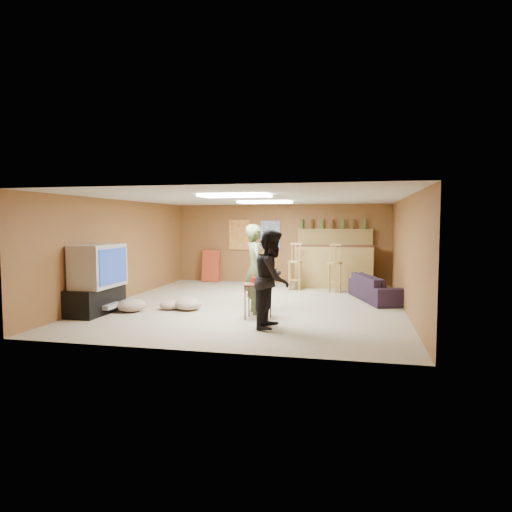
% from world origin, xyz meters
% --- Properties ---
extents(ground, '(7.00, 7.00, 0.00)m').
position_xyz_m(ground, '(0.00, 0.00, 0.00)').
color(ground, tan).
rests_on(ground, ground).
extents(ceiling, '(6.00, 7.00, 0.02)m').
position_xyz_m(ceiling, '(0.00, 0.00, 2.20)').
color(ceiling, silver).
rests_on(ceiling, ground).
extents(wall_back, '(6.00, 0.02, 2.20)m').
position_xyz_m(wall_back, '(0.00, 3.50, 1.10)').
color(wall_back, brown).
rests_on(wall_back, ground).
extents(wall_front, '(6.00, 0.02, 2.20)m').
position_xyz_m(wall_front, '(0.00, -3.50, 1.10)').
color(wall_front, brown).
rests_on(wall_front, ground).
extents(wall_left, '(0.02, 7.00, 2.20)m').
position_xyz_m(wall_left, '(-3.00, 0.00, 1.10)').
color(wall_left, brown).
rests_on(wall_left, ground).
extents(wall_right, '(0.02, 7.00, 2.20)m').
position_xyz_m(wall_right, '(3.00, 0.00, 1.10)').
color(wall_right, brown).
rests_on(wall_right, ground).
extents(tv_stand, '(0.55, 1.30, 0.50)m').
position_xyz_m(tv_stand, '(-2.72, -1.50, 0.25)').
color(tv_stand, black).
rests_on(tv_stand, ground).
extents(dvd_box, '(0.35, 0.50, 0.08)m').
position_xyz_m(dvd_box, '(-2.50, -1.50, 0.15)').
color(dvd_box, '#B2B2B7').
rests_on(dvd_box, tv_stand).
extents(tv_body, '(0.60, 1.10, 0.80)m').
position_xyz_m(tv_body, '(-2.65, -1.50, 0.90)').
color(tv_body, '#B2B2B7').
rests_on(tv_body, tv_stand).
extents(tv_screen, '(0.02, 0.95, 0.65)m').
position_xyz_m(tv_screen, '(-2.34, -1.50, 0.90)').
color(tv_screen, navy).
rests_on(tv_screen, tv_body).
extents(bar_counter, '(2.00, 0.60, 1.10)m').
position_xyz_m(bar_counter, '(1.50, 2.95, 0.55)').
color(bar_counter, olive).
rests_on(bar_counter, ground).
extents(bar_lip, '(2.10, 0.12, 0.05)m').
position_xyz_m(bar_lip, '(1.50, 2.70, 1.10)').
color(bar_lip, '#472216').
rests_on(bar_lip, bar_counter).
extents(bar_shelf, '(2.00, 0.18, 0.05)m').
position_xyz_m(bar_shelf, '(1.50, 3.40, 1.50)').
color(bar_shelf, olive).
rests_on(bar_shelf, bar_backing).
extents(bar_backing, '(2.00, 0.14, 0.60)m').
position_xyz_m(bar_backing, '(1.50, 3.42, 1.20)').
color(bar_backing, olive).
rests_on(bar_backing, bar_counter).
extents(poster_left, '(0.60, 0.03, 0.85)m').
position_xyz_m(poster_left, '(-1.20, 3.46, 1.35)').
color(poster_left, '#BF3F26').
rests_on(poster_left, wall_back).
extents(poster_right, '(0.55, 0.03, 0.80)m').
position_xyz_m(poster_right, '(-0.30, 3.46, 1.35)').
color(poster_right, '#334C99').
rests_on(poster_right, wall_back).
extents(folding_chair_stack, '(0.50, 0.26, 0.91)m').
position_xyz_m(folding_chair_stack, '(-2.00, 3.30, 0.45)').
color(folding_chair_stack, '#B53D21').
rests_on(folding_chair_stack, ground).
extents(ceiling_panel_front, '(1.20, 0.60, 0.04)m').
position_xyz_m(ceiling_panel_front, '(0.00, -1.50, 2.17)').
color(ceiling_panel_front, white).
rests_on(ceiling_panel_front, ceiling).
extents(ceiling_panel_back, '(1.20, 0.60, 0.04)m').
position_xyz_m(ceiling_panel_back, '(0.00, 1.20, 2.17)').
color(ceiling_panel_back, white).
rests_on(ceiling_panel_back, ceiling).
extents(person_olive, '(0.62, 0.72, 1.67)m').
position_xyz_m(person_olive, '(0.22, -0.86, 0.84)').
color(person_olive, '#4C5833').
rests_on(person_olive, ground).
extents(person_black, '(0.66, 0.81, 1.60)m').
position_xyz_m(person_black, '(0.74, -1.93, 0.80)').
color(person_black, black).
rests_on(person_black, ground).
extents(sofa, '(1.31, 2.05, 0.56)m').
position_xyz_m(sofa, '(2.55, 1.06, 0.28)').
color(sofa, black).
rests_on(sofa, ground).
extents(tray_table, '(0.54, 0.46, 0.63)m').
position_xyz_m(tray_table, '(0.37, -1.33, 0.31)').
color(tray_table, '#472216').
rests_on(tray_table, ground).
extents(cup_red_near, '(0.09, 0.09, 0.11)m').
position_xyz_m(cup_red_near, '(0.27, -1.25, 0.68)').
color(cup_red_near, red).
rests_on(cup_red_near, tray_table).
extents(cup_red_far, '(0.09, 0.09, 0.12)m').
position_xyz_m(cup_red_far, '(0.44, -1.43, 0.68)').
color(cup_red_far, red).
rests_on(cup_red_far, tray_table).
extents(cup_blue, '(0.11, 0.11, 0.11)m').
position_xyz_m(cup_blue, '(0.49, -1.23, 0.68)').
color(cup_blue, '#16229A').
rests_on(cup_blue, tray_table).
extents(bar_stool_left, '(0.45, 0.45, 1.13)m').
position_xyz_m(bar_stool_left, '(0.57, 2.22, 0.57)').
color(bar_stool_left, olive).
rests_on(bar_stool_left, ground).
extents(bar_stool_right, '(0.46, 0.46, 1.19)m').
position_xyz_m(bar_stool_right, '(1.57, 2.07, 0.59)').
color(bar_stool_right, olive).
rests_on(bar_stool_right, ground).
extents(cushion_near_tv, '(0.62, 0.62, 0.24)m').
position_xyz_m(cushion_near_tv, '(-1.13, -0.84, 0.12)').
color(cushion_near_tv, tan).
rests_on(cushion_near_tv, ground).
extents(cushion_mid, '(0.48, 0.48, 0.18)m').
position_xyz_m(cushion_mid, '(-1.50, -0.87, 0.09)').
color(cushion_mid, tan).
rests_on(cushion_mid, ground).
extents(cushion_far, '(0.63, 0.63, 0.25)m').
position_xyz_m(cushion_far, '(-2.14, -1.22, 0.12)').
color(cushion_far, tan).
rests_on(cushion_far, ground).
extents(bottle_row, '(1.76, 0.08, 0.26)m').
position_xyz_m(bottle_row, '(1.44, 3.38, 1.65)').
color(bottle_row, '#3F7233').
rests_on(bottle_row, bar_shelf).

